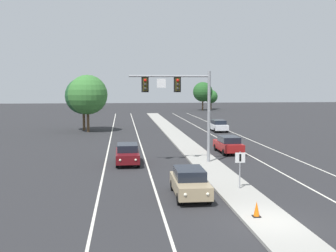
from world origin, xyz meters
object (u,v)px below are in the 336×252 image
object	(u,v)px
car_receding_white	(218,125)
tree_far_right_b	(203,92)
car_oncoming_tan	(190,182)
car_receding_red	(228,144)
car_oncoming_darkred	(127,154)
median_sign_post	(240,165)
tree_far_left_a	(88,95)
overhead_signal_mast	(184,97)
tree_far_left_c	(83,96)
traffic_cone_median_nose	(257,209)
tree_far_right_a	(211,97)
tree_far_left_b	(90,94)

from	to	relation	value
car_receding_white	tree_far_right_b	size ratio (longest dim) A/B	0.64
tree_far_right_b	car_oncoming_tan	bearing A→B (deg)	-101.67
car_receding_red	car_oncoming_darkred	bearing A→B (deg)	-155.34
median_sign_post	tree_far_left_a	distance (m)	34.78
car_oncoming_darkred	tree_far_right_b	bearing A→B (deg)	74.07
overhead_signal_mast	car_oncoming_darkred	size ratio (longest dim) A/B	1.61
car_oncoming_darkred	tree_far_left_c	world-z (taller)	tree_far_left_c
car_receding_red	car_oncoming_tan	bearing A→B (deg)	-112.57
car_receding_red	median_sign_post	bearing A→B (deg)	-101.92
car_oncoming_darkred	car_receding_white	world-z (taller)	same
car_oncoming_darkred	tree_far_left_c	bearing A→B (deg)	102.52
traffic_cone_median_nose	tree_far_left_c	distance (m)	41.82
tree_far_right_a	tree_far_left_c	world-z (taller)	tree_far_left_c
car_oncoming_tan	tree_far_right_a	size ratio (longest dim) A/B	0.88
median_sign_post	tree_far_left_c	xyz separation A→B (m)	(-12.15, 34.75, 3.21)
tree_far_right_b	car_oncoming_darkred	bearing A→B (deg)	-105.93
car_oncoming_darkred	overhead_signal_mast	bearing A→B (deg)	-7.16
overhead_signal_mast	traffic_cone_median_nose	bearing A→B (deg)	-84.54
tree_far_right_a	tree_far_right_b	size ratio (longest dim) A/B	0.72
traffic_cone_median_nose	tree_far_right_a	size ratio (longest dim) A/B	0.15
car_oncoming_tan	car_receding_white	bearing A→B (deg)	73.98
median_sign_post	tree_far_right_b	world-z (taller)	tree_far_right_b
tree_far_right_a	tree_far_left_a	bearing A→B (deg)	-118.71
tree_far_left_a	car_oncoming_darkred	bearing A→B (deg)	-78.12
median_sign_post	tree_far_right_b	size ratio (longest dim) A/B	0.31
median_sign_post	car_oncoming_darkred	size ratio (longest dim) A/B	0.49
traffic_cone_median_nose	car_receding_red	bearing A→B (deg)	79.22
car_oncoming_darkred	tree_far_left_a	xyz separation A→B (m)	(-4.93, 23.42, 4.17)
traffic_cone_median_nose	tree_far_left_b	size ratio (longest dim) A/B	0.12
car_oncoming_tan	tree_far_left_a	bearing A→B (deg)	103.84
car_oncoming_darkred	tree_far_right_a	xyz separation A→B (m)	(22.96, 74.32, 2.49)
median_sign_post	tree_far_right_a	xyz separation A→B (m)	(16.47, 83.57, 1.73)
car_receding_white	tree_far_left_b	bearing A→B (deg)	110.46
car_oncoming_darkred	tree_far_left_b	xyz separation A→B (m)	(-8.92, 79.61, 3.13)
traffic_cone_median_nose	tree_far_right_b	xyz separation A→B (m)	(13.95, 83.60, 4.12)
overhead_signal_mast	tree_far_left_c	size ratio (longest dim) A/B	0.98
car_oncoming_darkred	car_receding_white	xyz separation A→B (m)	(12.58, 22.00, 0.00)
overhead_signal_mast	tree_far_left_a	world-z (taller)	tree_far_left_a
car_receding_white	tree_far_left_c	world-z (taller)	tree_far_left_c
traffic_cone_median_nose	tree_far_right_a	bearing A→B (deg)	79.05
median_sign_post	tree_far_right_b	distance (m)	79.51
tree_far_left_a	tree_far_right_b	distance (m)	51.90
tree_far_left_c	tree_far_right_b	distance (m)	50.45
tree_far_right_a	tree_far_left_b	bearing A→B (deg)	170.59
overhead_signal_mast	tree_far_left_a	distance (m)	25.75
car_oncoming_tan	tree_far_left_a	xyz separation A→B (m)	(-8.27, 33.57, 4.17)
median_sign_post	car_oncoming_darkred	bearing A→B (deg)	125.05
car_receding_red	tree_far_right_b	world-z (taller)	tree_far_right_b
car_receding_red	tree_far_left_a	xyz separation A→B (m)	(-14.28, 19.13, 4.17)
car_oncoming_tan	car_oncoming_darkred	xyz separation A→B (m)	(-3.34, 10.15, 0.00)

